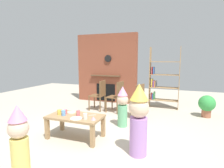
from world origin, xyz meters
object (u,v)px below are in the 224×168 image
object	(u,v)px
coffee_table	(75,119)
child_by_the_chairs	(123,105)
bookshelf	(162,81)
child_with_cone_hat	(19,138)
paper_cup_center	(63,113)
dining_chair_middle	(117,95)
paper_cup_far_right	(59,112)
paper_plate_front	(76,118)
paper_cup_near_right	(65,112)
dining_chair_right	(137,99)
paper_cup_far_left	(85,116)
child_in_pink	(139,118)
birthday_cake_slice	(93,118)
potted_plant_tall	(207,105)
paper_plate_rear	(72,112)
paper_cup_near_left	(78,113)
dining_chair_left	(100,93)

from	to	relation	value
coffee_table	child_by_the_chairs	distance (m)	1.14
bookshelf	child_with_cone_hat	xyz separation A→B (m)	(-1.44, -4.11, -0.36)
paper_cup_center	dining_chair_middle	xyz separation A→B (m)	(0.43, 1.98, 0.01)
paper_cup_far_right	paper_plate_front	distance (m)	0.46
paper_cup_near_right	dining_chair_right	bearing A→B (deg)	54.75
paper_cup_center	child_by_the_chairs	distance (m)	1.33
paper_cup_center	paper_cup_far_right	xyz separation A→B (m)	(-0.12, 0.03, -0.00)
paper_cup_far_left	child_by_the_chairs	distance (m)	1.10
bookshelf	child_in_pink	world-z (taller)	bookshelf
paper_cup_far_right	dining_chair_right	world-z (taller)	dining_chair_right
paper_cup_center	child_in_pink	world-z (taller)	child_in_pink
bookshelf	birthday_cake_slice	xyz separation A→B (m)	(-0.92, -2.97, -0.38)
paper_cup_center	child_with_cone_hat	bearing A→B (deg)	-83.48
coffee_table	paper_cup_far_right	xyz separation A→B (m)	(-0.33, -0.05, 0.13)
coffee_table	paper_cup_center	xyz separation A→B (m)	(-0.21, -0.07, 0.13)
dining_chair_middle	birthday_cake_slice	bearing A→B (deg)	105.17
paper_cup_far_right	dining_chair_right	size ratio (longest dim) A/B	0.11
bookshelf	potted_plant_tall	world-z (taller)	bookshelf
paper_cup_far_right	paper_plate_rear	distance (m)	0.26
child_by_the_chairs	dining_chair_middle	bearing A→B (deg)	-118.27
bookshelf	paper_cup_far_right	distance (m)	3.39
paper_cup_far_left	dining_chair_right	bearing A→B (deg)	71.21
paper_plate_front	child_with_cone_hat	distance (m)	1.11
dining_chair_middle	paper_cup_far_right	bearing A→B (deg)	83.14
paper_cup_near_right	child_in_pink	world-z (taller)	child_in_pink
child_with_cone_hat	coffee_table	bearing A→B (deg)	0.00
paper_cup_far_left	potted_plant_tall	bearing A→B (deg)	46.55
paper_cup_center	coffee_table	bearing A→B (deg)	19.06
paper_plate_rear	potted_plant_tall	distance (m)	3.51
child_by_the_chairs	paper_cup_near_left	bearing A→B (deg)	2.13
dining_chair_left	dining_chair_middle	size ratio (longest dim) A/B	1.00
birthday_cake_slice	child_by_the_chairs	bearing A→B (deg)	76.55
paper_cup_near_left	paper_cup_far_right	bearing A→B (deg)	-171.23
paper_plate_front	child_with_cone_hat	world-z (taller)	child_with_cone_hat
coffee_table	paper_cup_near_left	world-z (taller)	paper_cup_near_left
birthday_cake_slice	paper_cup_far_right	bearing A→B (deg)	175.77
paper_cup_near_left	paper_cup_far_left	distance (m)	0.26
birthday_cake_slice	dining_chair_middle	world-z (taller)	dining_chair_middle
paper_cup_center	paper_cup_far_left	distance (m)	0.50
bookshelf	paper_plate_rear	xyz separation A→B (m)	(-1.54, -2.71, -0.41)
coffee_table	child_in_pink	distance (m)	1.32
birthday_cake_slice	child_by_the_chairs	size ratio (longest dim) A/B	0.11
child_with_cone_hat	child_by_the_chairs	bearing A→B (deg)	-15.87
bookshelf	paper_cup_center	xyz separation A→B (m)	(-1.58, -2.94, -0.36)
paper_cup_far_right	paper_plate_rear	bearing A→B (deg)	53.04
paper_cup_far_right	dining_chair_left	world-z (taller)	dining_chair_left
bookshelf	child_with_cone_hat	bearing A→B (deg)	-109.35
birthday_cake_slice	child_by_the_chairs	world-z (taller)	child_by_the_chairs
dining_chair_middle	paper_cup_far_left	bearing A→B (deg)	100.75
paper_plate_front	dining_chair_middle	xyz separation A→B (m)	(0.11, 2.06, 0.06)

